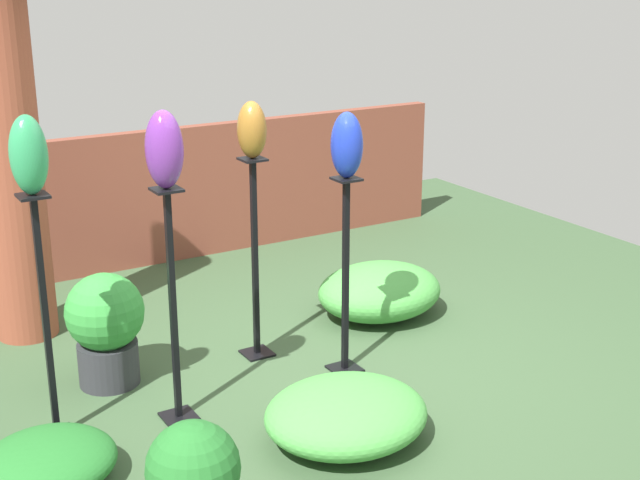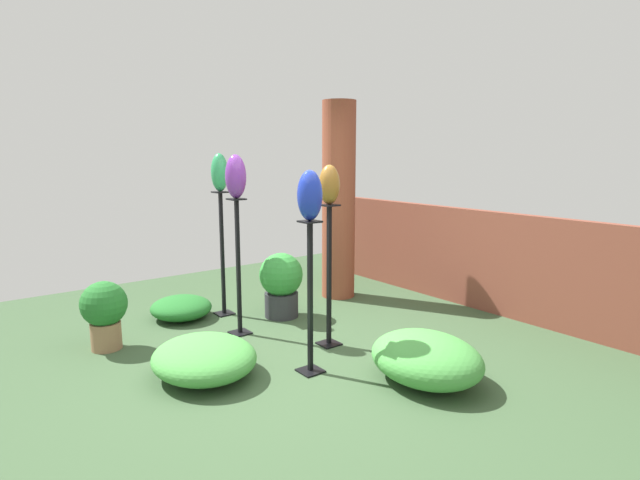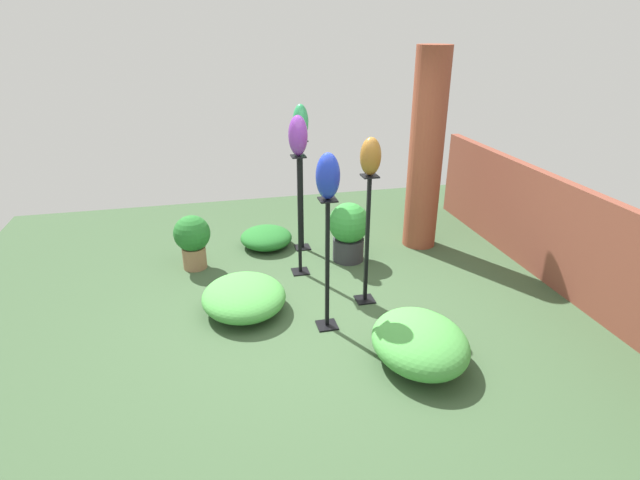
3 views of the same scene
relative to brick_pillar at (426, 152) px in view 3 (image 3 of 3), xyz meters
name	(u,v)px [view 3 (image 3 of 3)]	position (x,y,z in m)	size (l,w,h in m)	color
ground_plane	(320,320)	(1.57, -1.76, -1.28)	(8.00, 8.00, 0.00)	#385133
brick_wall_back	(569,241)	(1.57, 1.03, -0.67)	(5.60, 0.12, 1.22)	brown
brick_pillar	(426,152)	(0.00, 0.00, 0.00)	(0.43, 0.43, 2.56)	brown
pedestal_bronze	(367,246)	(1.29, -1.19, -0.63)	(0.20, 0.20, 1.41)	black
pedestal_cobalt	(327,271)	(1.69, -1.71, -0.66)	(0.20, 0.20, 1.34)	black
pedestal_jade	(302,200)	(-0.22, -1.58, -0.60)	(0.20, 0.20, 1.46)	black
pedestal_violet	(299,221)	(0.47, -1.75, -0.61)	(0.20, 0.20, 1.44)	black
art_vase_bronze	(371,156)	(1.29, -1.19, 0.32)	(0.19, 0.21, 0.38)	brown
art_vase_cobalt	(328,176)	(1.69, -1.71, 0.27)	(0.20, 0.22, 0.42)	#192D9E
art_vase_jade	(301,122)	(-0.22, -1.58, 0.40)	(0.20, 0.19, 0.43)	#2D9356
art_vase_violet	(298,136)	(0.47, -1.75, 0.38)	(0.21, 0.21, 0.44)	#6B2D8C
potted_plant_mid_left	(349,230)	(0.26, -1.08, -0.87)	(0.51, 0.51, 0.76)	#2D2D33
potted_plant_front_left	(192,238)	(0.05, -2.99, -0.89)	(0.44, 0.44, 0.68)	#936B4C
foliage_bed_east	(420,342)	(2.43, -1.05, -1.08)	(0.99, 0.83, 0.41)	#479942
foliage_bed_west	(244,297)	(1.21, -2.49, -1.11)	(0.97, 0.87, 0.33)	#479942
foliage_bed_center	(266,238)	(-0.39, -2.05, -1.15)	(0.73, 0.69, 0.25)	#236B28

